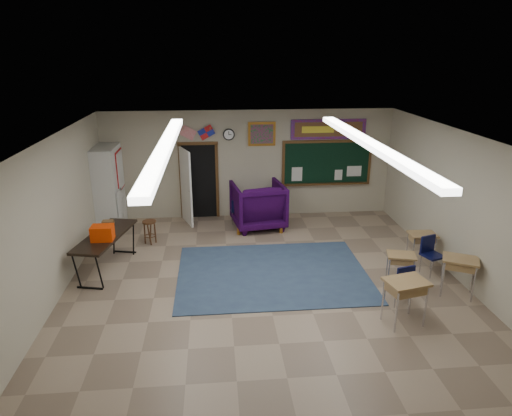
{
  "coord_description": "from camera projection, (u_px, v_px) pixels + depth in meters",
  "views": [
    {
      "loc": [
        -0.96,
        -7.86,
        4.52
      ],
      "look_at": [
        -0.09,
        1.5,
        1.25
      ],
      "focal_mm": 32.0,
      "sensor_mm": 36.0,
      "label": 1
    }
  ],
  "objects": [
    {
      "name": "ceiling",
      "position": [
        269.0,
        142.0,
        7.98
      ],
      "size": [
        8.0,
        9.0,
        0.04
      ],
      "primitive_type": "cube",
      "color": "beige",
      "rests_on": "back_wall"
    },
    {
      "name": "area_rug",
      "position": [
        272.0,
        273.0,
        9.73
      ],
      "size": [
        4.0,
        3.0,
        0.02
      ],
      "primitive_type": "cube",
      "color": "#32485F",
      "rests_on": "floor"
    },
    {
      "name": "right_wall",
      "position": [
        473.0,
        215.0,
        8.82
      ],
      "size": [
        0.04,
        9.0,
        3.0
      ],
      "primitive_type": "cube",
      "color": "#A9A289",
      "rests_on": "floor"
    },
    {
      "name": "wall_flags",
      "position": [
        197.0,
        130.0,
        12.2
      ],
      "size": [
        1.16,
        0.06,
        0.7
      ],
      "primitive_type": null,
      "color": "red",
      "rests_on": "back_wall"
    },
    {
      "name": "doorway",
      "position": [
        195.0,
        182.0,
        12.57
      ],
      "size": [
        1.1,
        0.89,
        2.16
      ],
      "color": "black",
      "rests_on": "back_wall"
    },
    {
      "name": "student_chair_reading",
      "position": [
        237.0,
        211.0,
        12.47
      ],
      "size": [
        0.37,
        0.37,
        0.71
      ],
      "primitive_type": null,
      "rotation": [
        0.0,
        0.0,
        3.19
      ],
      "color": "black",
      "rests_on": "floor"
    },
    {
      "name": "bulletin_board",
      "position": [
        329.0,
        129.0,
        12.55
      ],
      "size": [
        2.1,
        0.05,
        0.55
      ],
      "color": "#A80E20",
      "rests_on": "back_wall"
    },
    {
      "name": "left_wall",
      "position": [
        45.0,
        229.0,
        8.12
      ],
      "size": [
        0.04,
        9.0,
        3.0
      ],
      "primitive_type": "cube",
      "color": "#A9A289",
      "rests_on": "floor"
    },
    {
      "name": "student_desk_back_left",
      "position": [
        404.0,
        300.0,
        7.83
      ],
      "size": [
        0.78,
        0.65,
        0.83
      ],
      "rotation": [
        0.0,
        0.0,
        0.22
      ],
      "color": "#987947",
      "rests_on": "floor"
    },
    {
      "name": "student_desk_front_left",
      "position": [
        400.0,
        268.0,
        9.18
      ],
      "size": [
        0.64,
        0.54,
        0.66
      ],
      "rotation": [
        0.0,
        0.0,
        -0.27
      ],
      "color": "#987947",
      "rests_on": "floor"
    },
    {
      "name": "back_wall",
      "position": [
        249.0,
        164.0,
        12.7
      ],
      "size": [
        8.0,
        0.04,
        3.0
      ],
      "primitive_type": "cube",
      "color": "#A9A289",
      "rests_on": "floor"
    },
    {
      "name": "chalkboard",
      "position": [
        327.0,
        164.0,
        12.87
      ],
      "size": [
        2.55,
        0.14,
        1.3
      ],
      "color": "#503216",
      "rests_on": "back_wall"
    },
    {
      "name": "wooden_stool",
      "position": [
        150.0,
        232.0,
        11.17
      ],
      "size": [
        0.33,
        0.33,
        0.58
      ],
      "color": "#553219",
      "rests_on": "floor"
    },
    {
      "name": "student_desk_front_right",
      "position": [
        421.0,
        246.0,
        10.12
      ],
      "size": [
        0.6,
        0.46,
        0.7
      ],
      "rotation": [
        0.0,
        0.0,
        -0.03
      ],
      "color": "#987947",
      "rests_on": "floor"
    },
    {
      "name": "framed_art_print",
      "position": [
        262.0,
        134.0,
        12.42
      ],
      "size": [
        0.75,
        0.05,
        0.65
      ],
      "color": "#97601D",
      "rests_on": "back_wall"
    },
    {
      "name": "wingback_armchair",
      "position": [
        258.0,
        205.0,
        12.14
      ],
      "size": [
        1.49,
        1.52,
        1.22
      ],
      "primitive_type": "imported",
      "rotation": [
        0.0,
        0.0,
        3.3
      ],
      "color": "#21042E",
      "rests_on": "floor"
    },
    {
      "name": "storage_cabinet",
      "position": [
        109.0,
        188.0,
        11.9
      ],
      "size": [
        0.59,
        1.25,
        2.2
      ],
      "color": "beige",
      "rests_on": "floor"
    },
    {
      "name": "floor",
      "position": [
        267.0,
        293.0,
        8.96
      ],
      "size": [
        9.0,
        9.0,
        0.0
      ],
      "primitive_type": "plane",
      "color": "gray",
      "rests_on": "ground"
    },
    {
      "name": "front_wall",
      "position": [
        325.0,
        393.0,
        4.24
      ],
      "size": [
        8.0,
        0.04,
        3.0
      ],
      "primitive_type": "cube",
      "color": "#A9A289",
      "rests_on": "floor"
    },
    {
      "name": "student_desk_back_right",
      "position": [
        458.0,
        275.0,
        8.76
      ],
      "size": [
        0.8,
        0.73,
        0.78
      ],
      "rotation": [
        0.0,
        0.0,
        -0.48
      ],
      "color": "#987947",
      "rests_on": "floor"
    },
    {
      "name": "student_chair_desk_b",
      "position": [
        432.0,
        256.0,
        9.59
      ],
      "size": [
        0.52,
        0.52,
        0.82
      ],
      "primitive_type": null,
      "rotation": [
        0.0,
        0.0,
        0.33
      ],
      "color": "black",
      "rests_on": "floor"
    },
    {
      "name": "fluorescent_strips",
      "position": [
        269.0,
        145.0,
        8.0
      ],
      "size": [
        3.86,
        6.0,
        0.1
      ],
      "primitive_type": null,
      "color": "white",
      "rests_on": "ceiling"
    },
    {
      "name": "wall_clock",
      "position": [
        229.0,
        134.0,
        12.34
      ],
      "size": [
        0.32,
        0.05,
        0.32
      ],
      "color": "black",
      "rests_on": "back_wall"
    },
    {
      "name": "folding_table",
      "position": [
        107.0,
        251.0,
        9.77
      ],
      "size": [
        1.08,
        2.06,
        1.12
      ],
      "rotation": [
        0.0,
        0.0,
        -0.22
      ],
      "color": "black",
      "rests_on": "floor"
    },
    {
      "name": "student_chair_desk_a",
      "position": [
        398.0,
        283.0,
        8.49
      ],
      "size": [
        0.5,
        0.5,
        0.83
      ],
      "primitive_type": null,
      "rotation": [
        0.0,
        0.0,
        3.4
      ],
      "color": "black",
      "rests_on": "floor"
    }
  ]
}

